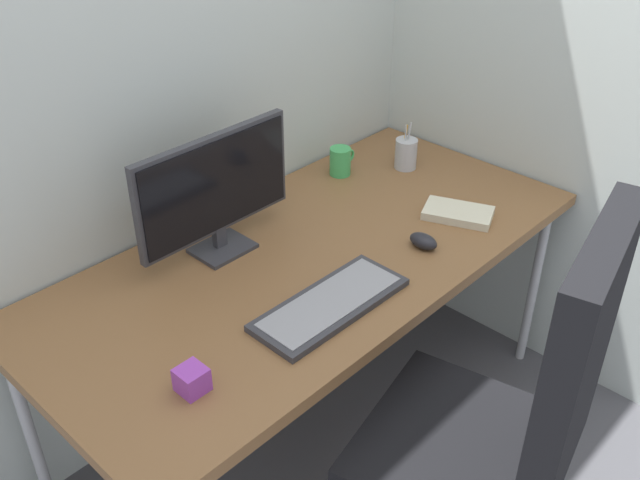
# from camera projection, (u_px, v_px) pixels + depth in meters

# --- Properties ---
(ground_plane) EXTENTS (8.00, 8.00, 0.00)m
(ground_plane) POSITION_uv_depth(u_px,v_px,m) (314.00, 423.00, 2.45)
(ground_plane) COLOR #4C4C51
(desk) EXTENTS (1.69, 0.80, 0.71)m
(desk) POSITION_uv_depth(u_px,v_px,m) (312.00, 263.00, 2.09)
(desk) COLOR brown
(desk) RESTS_ON ground_plane
(office_chair) EXTENTS (0.64, 0.63, 1.16)m
(office_chair) POSITION_uv_depth(u_px,v_px,m) (505.00, 425.00, 1.65)
(office_chair) COLOR black
(office_chair) RESTS_ON ground_plane
(monitor) EXTENTS (0.52, 0.13, 0.36)m
(monitor) POSITION_uv_depth(u_px,v_px,m) (215.00, 189.00, 1.98)
(monitor) COLOR #333338
(monitor) RESTS_ON desk
(keyboard) EXTENTS (0.44, 0.18, 0.02)m
(keyboard) POSITION_uv_depth(u_px,v_px,m) (330.00, 304.00, 1.85)
(keyboard) COLOR #333338
(keyboard) RESTS_ON desk
(mouse) EXTENTS (0.05, 0.09, 0.04)m
(mouse) POSITION_uv_depth(u_px,v_px,m) (423.00, 241.00, 2.08)
(mouse) COLOR black
(mouse) RESTS_ON desk
(pen_holder) EXTENTS (0.08, 0.08, 0.17)m
(pen_holder) POSITION_uv_depth(u_px,v_px,m) (406.00, 153.00, 2.49)
(pen_holder) COLOR #B2B5BA
(pen_holder) RESTS_ON desk
(notebook) EXTENTS (0.19, 0.24, 0.03)m
(notebook) POSITION_uv_depth(u_px,v_px,m) (458.00, 213.00, 2.23)
(notebook) COLOR beige
(notebook) RESTS_ON desk
(coffee_mug) EXTENTS (0.11, 0.07, 0.10)m
(coffee_mug) POSITION_uv_depth(u_px,v_px,m) (341.00, 161.00, 2.45)
(coffee_mug) COLOR #3FAD59
(coffee_mug) RESTS_ON desk
(desk_clamp_accessory) EXTENTS (0.06, 0.06, 0.06)m
(desk_clamp_accessory) POSITION_uv_depth(u_px,v_px,m) (192.00, 380.00, 1.58)
(desk_clamp_accessory) COLOR purple
(desk_clamp_accessory) RESTS_ON desk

